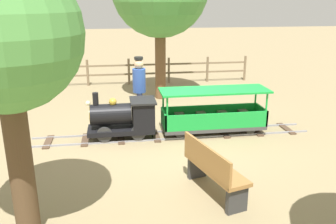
{
  "coord_description": "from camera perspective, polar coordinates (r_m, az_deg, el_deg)",
  "views": [
    {
      "loc": [
        -7.22,
        1.18,
        2.87
      ],
      "look_at": [
        0.0,
        0.07,
        0.55
      ],
      "focal_mm": 38.2,
      "sensor_mm": 36.0,
      "label": 1
    }
  ],
  "objects": [
    {
      "name": "park_bench",
      "position": [
        5.5,
        7.17,
        -9.05
      ],
      "size": [
        1.36,
        0.74,
        0.82
      ],
      "color": "olive",
      "rests_on": "ground_plane"
    },
    {
      "name": "locomotive",
      "position": [
        7.61,
        -6.9,
        -0.8
      ],
      "size": [
        0.67,
        1.45,
        1.0
      ],
      "color": "black",
      "rests_on": "ground_plane"
    },
    {
      "name": "oak_tree_near",
      "position": [
        4.34,
        -24.82,
        10.69
      ],
      "size": [
        1.76,
        1.76,
        3.39
      ],
      "color": "#4C3823",
      "rests_on": "ground_plane"
    },
    {
      "name": "track",
      "position": [
        7.86,
        0.81,
        -3.67
      ],
      "size": [
        0.71,
        6.05,
        0.04
      ],
      "color": "gray",
      "rests_on": "ground_plane"
    },
    {
      "name": "fence_section",
      "position": [
        12.65,
        -3.05,
        6.7
      ],
      "size": [
        0.08,
        7.13,
        0.9
      ],
      "color": "#756047",
      "rests_on": "ground_plane"
    },
    {
      "name": "passenger_car",
      "position": [
        7.92,
        7.26,
        -0.54
      ],
      "size": [
        0.77,
        2.35,
        0.97
      ],
      "color": "#3F3F3F",
      "rests_on": "ground_plane"
    },
    {
      "name": "ground_plane",
      "position": [
        7.86,
        0.48,
        -3.8
      ],
      "size": [
        60.0,
        60.0,
        0.0
      ],
      "primitive_type": "plane",
      "color": "#8C7A56"
    },
    {
      "name": "conductor_person",
      "position": [
        8.31,
        -4.61,
        4.24
      ],
      "size": [
        0.3,
        0.3,
        1.62
      ],
      "color": "#282D47",
      "rests_on": "ground_plane"
    }
  ]
}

